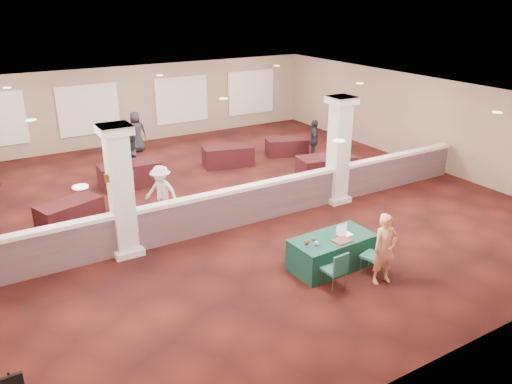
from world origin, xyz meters
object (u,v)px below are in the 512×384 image
woman (385,249)px  attendee_c (314,140)px  near_table (332,252)px  conf_chair_main (377,254)px  far_table_front_center (130,174)px  far_table_back_center (228,156)px  attendee_d (136,132)px  conf_chair_side (337,268)px  far_table_front_left (70,213)px  far_table_back_right (287,147)px  far_table_front_right (325,167)px  attendee_b (161,192)px  attendee_a (134,151)px

woman → attendee_c: bearing=72.7°
near_table → conf_chair_main: 1.02m
far_table_front_center → attendee_c: attendee_c is taller
far_table_back_center → attendee_d: size_ratio=1.11×
conf_chair_main → conf_chair_side: (-1.14, 0.00, -0.02)m
far_table_front_left → attendee_c: size_ratio=1.07×
far_table_back_right → far_table_front_right: bearing=-97.2°
conf_chair_main → attendee_b: attendee_b is taller
far_table_front_right → far_table_back_right: (0.37, 2.90, -0.06)m
far_table_front_left → attendee_b: (2.33, -0.88, 0.43)m
far_table_front_right → attendee_b: attendee_b is taller
conf_chair_side → far_table_front_right: bearing=49.9°
woman → attendee_b: woman is taller
near_table → far_table_front_left: 7.20m
near_table → far_table_back_right: 8.73m
far_table_back_right → attendee_a: (-5.86, 0.80, 0.51)m
far_table_front_right → far_table_front_center: bearing=155.8°
woman → attendee_d: attendee_d is taller
far_table_back_right → attendee_b: attendee_b is taller
attendee_c → attendee_b: bearing=137.4°
near_table → attendee_a: (-1.88, 8.56, 0.46)m
near_table → far_table_back_right: near_table is taller
far_table_front_left → conf_chair_side: bearing=-56.1°
far_table_front_center → far_table_back_center: bearing=3.1°
far_table_front_center → far_table_back_center: (3.75, 0.20, -0.03)m
attendee_c → attendee_d: bearing=80.4°
far_table_front_center → attendee_a: size_ratio=1.15×
far_table_front_center → attendee_c: 6.90m
attendee_b → far_table_back_center: bearing=91.5°
attendee_a → attendee_b: bearing=-110.4°
near_table → conf_chair_side: size_ratio=2.23×
conf_chair_side → attendee_c: attendee_c is taller
near_table → conf_chair_side: 0.96m
woman → near_table: bearing=126.1°
attendee_b → attendee_d: attendee_d is taller
conf_chair_side → attendee_b: attendee_b is taller
conf_chair_main → attendee_a: 9.69m
woman → attendee_b: size_ratio=1.04×
near_table → attendee_c: (4.44, 6.64, 0.41)m
conf_chair_side → far_table_front_right: conf_chair_side is taller
attendee_a → attendee_d: attendee_a is taller
conf_chair_side → attendee_b: bearing=105.2°
far_table_front_right → attendee_a: (-5.50, 3.70, 0.45)m
far_table_front_right → attendee_d: attendee_d is taller
attendee_b → woman: bearing=-11.6°
attendee_b → far_table_front_right: bearing=53.9°
far_table_front_center → attendee_c: bearing=-7.7°
conf_chair_main → far_table_front_right: bearing=44.1°
far_table_back_center → attendee_c: attendee_c is taller
conf_chair_main → far_table_front_right: 6.41m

